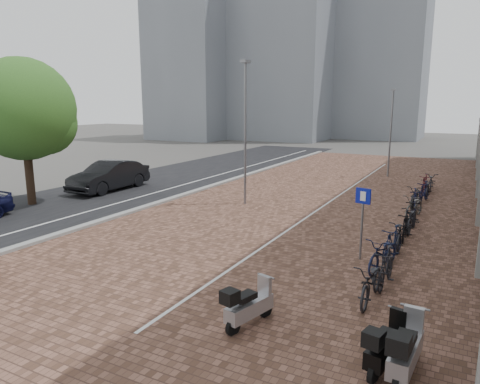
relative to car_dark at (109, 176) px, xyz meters
name	(u,v)px	position (x,y,z in m)	size (l,w,h in m)	color
ground	(146,271)	(9.77, -8.69, -0.83)	(140.00, 140.00, 0.00)	#474442
plaza_brick	(329,200)	(11.77, 3.31, -0.82)	(14.50, 42.00, 0.04)	brown
street_asphalt	(158,182)	(0.77, 3.31, -0.83)	(8.00, 50.00, 0.03)	black
curb	(211,186)	(4.67, 3.31, -0.76)	(0.35, 42.00, 0.14)	gray
lane_line	(184,185)	(2.77, 3.31, -0.81)	(0.12, 44.00, 0.00)	white
parking_line	(333,200)	(11.97, 3.31, -0.80)	(0.10, 30.00, 0.00)	white
bg_towers	(294,34)	(-4.57, 40.25, 13.13)	(33.00, 23.00, 32.00)	gray
car_dark	(109,176)	(0.00, 0.00, 0.00)	(1.76, 5.04, 1.66)	black
scooter_front	(249,304)	(13.96, -10.21, -0.30)	(0.48, 1.54, 1.06)	#A8A7AC
scooter_mid	(387,344)	(16.93, -10.50, -0.31)	(0.48, 1.52, 1.05)	black
scooter_back	(406,348)	(17.27, -10.59, -0.25)	(0.53, 1.69, 1.16)	#96959A
parking_sign	(362,213)	(15.18, -4.85, 0.71)	(0.48, 0.15, 2.32)	slate
lamp_near	(245,135)	(8.42, 0.40, 2.54)	(0.12, 0.12, 6.74)	slate
lamp_far	(390,134)	(13.18, 12.12, 2.02)	(0.12, 0.12, 5.69)	slate
street_tree	(28,112)	(-0.70, -4.32, 3.61)	(4.80, 4.80, 6.99)	#382619
bike_row	(412,212)	(16.07, 0.36, -0.31)	(1.16, 18.10, 1.05)	black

